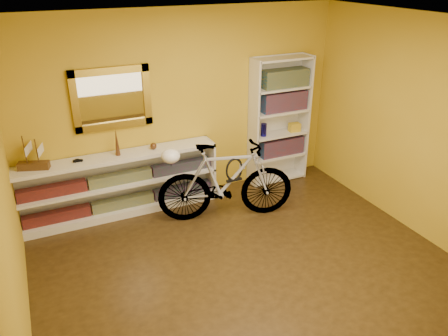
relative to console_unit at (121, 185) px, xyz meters
name	(u,v)px	position (x,y,z in m)	size (l,w,h in m)	color
floor	(251,271)	(0.99, -1.81, -0.43)	(4.50, 4.00, 0.01)	black
ceiling	(258,24)	(0.99, -1.81, 2.18)	(4.50, 4.00, 0.01)	silver
back_wall	(184,107)	(0.99, 0.19, 0.88)	(4.50, 0.01, 2.60)	gold
left_wall	(0,213)	(-1.27, -1.81, 0.88)	(0.01, 4.00, 2.60)	gold
right_wall	(423,130)	(3.24, -1.81, 0.88)	(0.01, 4.00, 2.60)	gold
gilt_mirror	(112,99)	(0.04, 0.15, 1.12)	(0.98, 0.06, 0.78)	olive
wall_socket	(242,166)	(1.89, 0.17, -0.17)	(0.09, 0.01, 0.09)	silver
console_unit	(121,185)	(0.00, 0.00, 0.00)	(2.60, 0.35, 0.85)	silver
cd_row_lower	(123,202)	(0.00, -0.02, -0.26)	(2.50, 0.13, 0.14)	black
cd_row_upper	(120,178)	(0.00, -0.02, 0.11)	(2.50, 0.13, 0.14)	navy
model_ship	(31,153)	(-0.99, 0.00, 0.64)	(0.36, 0.13, 0.42)	#3F2811
toy_car	(78,162)	(-0.49, 0.00, 0.43)	(0.00, 0.00, 0.00)	black
bronze_ornament	(117,142)	(0.01, 0.00, 0.61)	(0.06, 0.06, 0.36)	#57351E
decorative_orb	(153,146)	(0.48, 0.00, 0.47)	(0.09, 0.09, 0.09)	#57351E
bookcase	(279,121)	(2.42, 0.03, 0.52)	(0.90, 0.30, 1.90)	silver
book_row_a	(281,146)	(2.47, 0.03, 0.12)	(0.70, 0.22, 0.26)	maroon
book_row_b	(283,101)	(2.47, 0.03, 0.83)	(0.70, 0.22, 0.28)	maroon
book_row_c	(285,78)	(2.47, 0.03, 1.16)	(0.70, 0.22, 0.25)	navy
travel_mug	(264,130)	(2.14, 0.01, 0.44)	(0.09, 0.09, 0.19)	navy
red_tin	(268,82)	(2.22, 0.06, 1.12)	(0.13, 0.13, 0.17)	maroon
yellow_bag	(294,127)	(2.67, -0.01, 0.40)	(0.17, 0.11, 0.13)	gold
bicycle	(226,181)	(1.22, -0.68, 0.10)	(1.80, 0.47, 1.06)	silver
helmet	(171,156)	(0.55, -0.50, 0.51)	(0.23, 0.22, 0.18)	white
u_lock	(234,170)	(1.32, -0.71, 0.26)	(0.24, 0.24, 0.03)	black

